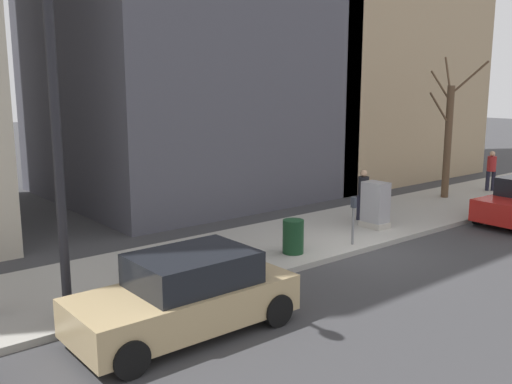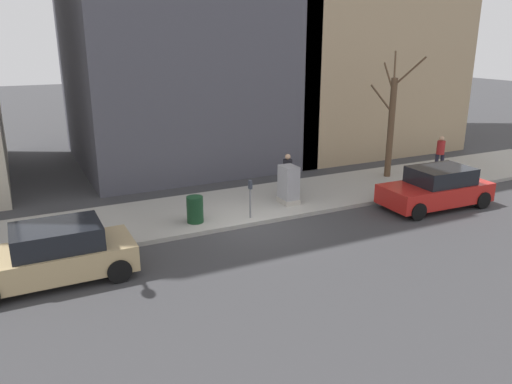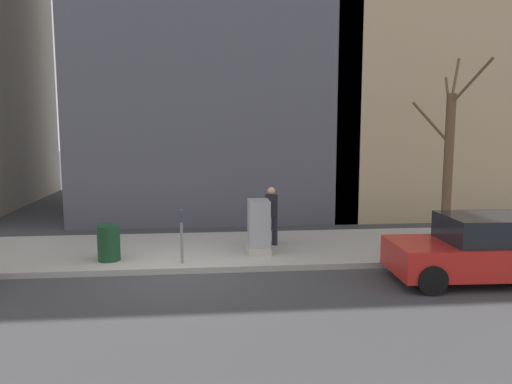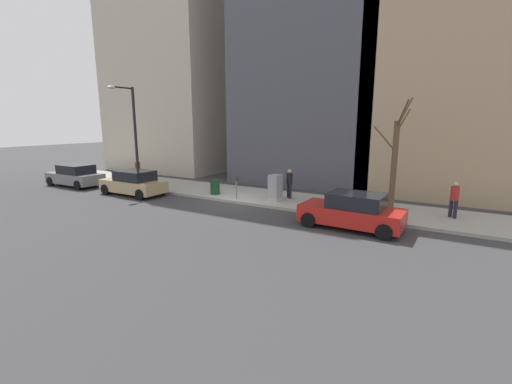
% 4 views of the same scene
% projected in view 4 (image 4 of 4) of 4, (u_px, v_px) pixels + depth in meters
% --- Properties ---
extents(ground_plane, '(120.00, 120.00, 0.00)m').
position_uv_depth(ground_plane, '(231.00, 203.00, 19.02)').
color(ground_plane, '#38383A').
extents(sidewalk, '(4.00, 36.00, 0.15)m').
position_uv_depth(sidewalk, '(249.00, 195.00, 20.70)').
color(sidewalk, '#9E9B93').
rests_on(sidewalk, ground).
extents(parked_car_red, '(2.05, 4.26, 1.52)m').
position_uv_depth(parked_car_red, '(352.00, 211.00, 14.36)').
color(parked_car_red, red).
rests_on(parked_car_red, ground).
extents(parked_car_tan, '(1.93, 4.20, 1.52)m').
position_uv_depth(parked_car_tan, '(134.00, 183.00, 21.04)').
color(parked_car_tan, tan).
rests_on(parked_car_tan, ground).
extents(parked_car_grey, '(2.01, 4.24, 1.52)m').
position_uv_depth(parked_car_grey, '(75.00, 176.00, 23.95)').
color(parked_car_grey, slate).
rests_on(parked_car_grey, ground).
extents(parking_meter, '(0.14, 0.10, 1.35)m').
position_uv_depth(parking_meter, '(236.00, 185.00, 19.16)').
color(parking_meter, slate).
rests_on(parking_meter, sidewalk).
extents(utility_box, '(0.83, 0.61, 1.43)m').
position_uv_depth(utility_box, '(275.00, 188.00, 18.91)').
color(utility_box, '#A8A399').
rests_on(utility_box, sidewalk).
extents(streetlamp, '(1.97, 0.32, 6.50)m').
position_uv_depth(streetlamp, '(132.00, 128.00, 22.43)').
color(streetlamp, black).
rests_on(streetlamp, sidewalk).
extents(bare_tree, '(2.36, 1.73, 5.44)m').
position_uv_depth(bare_tree, '(394.00, 161.00, 16.76)').
color(bare_tree, brown).
rests_on(bare_tree, sidewalk).
extents(trash_bin, '(0.56, 0.56, 0.90)m').
position_uv_depth(trash_bin, '(215.00, 187.00, 20.53)').
color(trash_bin, '#14381E').
rests_on(trash_bin, sidewalk).
extents(pedestrian_near_meter, '(0.36, 0.36, 1.66)m').
position_uv_depth(pedestrian_near_meter, '(454.00, 198.00, 15.35)').
color(pedestrian_near_meter, '#1E1E2D').
rests_on(pedestrian_near_meter, sidewalk).
extents(pedestrian_midblock, '(0.36, 0.36, 1.66)m').
position_uv_depth(pedestrian_midblock, '(289.00, 182.00, 19.38)').
color(pedestrian_midblock, '#1E1E2D').
rests_on(pedestrian_midblock, sidewalk).
extents(pedestrian_far_corner, '(0.36, 0.36, 1.66)m').
position_uv_depth(pedestrian_far_corner, '(138.00, 169.00, 24.76)').
color(pedestrian_far_corner, '#1E1E2D').
rests_on(pedestrian_far_corner, sidewalk).
extents(office_block_center, '(10.27, 10.27, 21.61)m').
position_uv_depth(office_block_center, '(321.00, 34.00, 25.34)').
color(office_block_center, '#4C4C56').
rests_on(office_block_center, ground).
extents(office_tower_right, '(11.12, 11.12, 27.14)m').
position_uv_depth(office_tower_right, '(183.00, 23.00, 32.04)').
color(office_tower_right, '#BCB29E').
rests_on(office_tower_right, ground).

